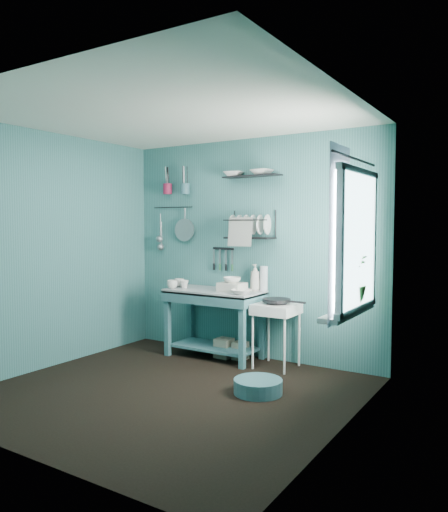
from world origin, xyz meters
The scene contains 36 objects.
floor centered at (0.00, 0.00, 0.00)m, with size 3.20×3.20×0.00m, color black.
ceiling centered at (0.00, 0.00, 2.50)m, with size 3.20×3.20×0.00m, color silver.
wall_back centered at (0.00, 1.50, 1.25)m, with size 3.20×3.20×0.00m, color #377070.
wall_front centered at (0.00, -1.50, 1.25)m, with size 3.20×3.20×0.00m, color #377070.
wall_left centered at (-1.60, 0.00, 1.25)m, with size 3.00×3.00×0.00m, color #377070.
wall_right centered at (1.60, 0.00, 1.25)m, with size 3.00×3.00×0.00m, color #377070.
work_counter centered at (-0.31, 1.22, 0.39)m, with size 1.10×0.55×0.78m, color #33656B.
mug_left centered at (-0.79, 1.06, 0.83)m, with size 0.12×0.12×0.10m, color silver.
mug_mid centered at (-0.69, 1.16, 0.83)m, with size 0.10×0.10×0.09m, color silver.
mug_right centered at (-0.81, 1.22, 0.83)m, with size 0.12×0.12×0.10m, color silver.
wash_tub centered at (-0.06, 1.20, 0.83)m, with size 0.28×0.22×0.10m, color beige.
tub_bowl centered at (-0.06, 1.20, 0.91)m, with size 0.20×0.20×0.06m, color silver.
soap_bottle centered at (0.11, 1.42, 0.93)m, with size 0.12×0.12×0.30m, color beige.
water_bottle centered at (0.21, 1.44, 0.92)m, with size 0.09×0.09×0.28m, color silver.
counter_bowl centered at (0.14, 1.07, 0.81)m, with size 0.22×0.22×0.05m, color silver.
hotplate_stand centered at (0.47, 1.23, 0.34)m, with size 0.43×0.43×0.69m, color white.
frying_pan centered at (0.47, 1.23, 0.72)m, with size 0.30×0.30×0.04m, color black.
knife_strip centered at (-0.35, 1.47, 1.24)m, with size 0.32×0.02×0.03m, color black.
dish_rack centered at (0.06, 1.37, 1.52)m, with size 0.55×0.24×0.32m, color black.
upper_shelf centered at (0.07, 1.40, 2.06)m, with size 0.70×0.18×0.01m, color black.
shelf_bowl_left centered at (-0.17, 1.40, 2.05)m, with size 0.22×0.22×0.05m, color silver.
shelf_bowl_right centered at (0.20, 1.40, 2.09)m, with size 0.24×0.24×0.06m, color silver.
utensil_cup_magenta centered at (-1.14, 1.42, 1.97)m, with size 0.11×0.11×0.13m, color maroon.
utensil_cup_teal centered at (-0.87, 1.42, 1.96)m, with size 0.11×0.11×0.13m, color #396B77.
colander centered at (-0.91, 1.45, 1.46)m, with size 0.28×0.28×0.03m, color gray.
ladle_outer centered at (-1.29, 1.46, 1.51)m, with size 0.01×0.01×0.30m, color gray.
ladle_inner centered at (-1.28, 1.46, 1.41)m, with size 0.01×0.01×0.30m, color gray.
hook_rail centered at (-1.10, 1.47, 1.74)m, with size 0.01×0.01×0.60m, color black.
window_glass centered at (1.59, 0.45, 1.40)m, with size 1.10×1.10×0.00m, color white.
windowsill centered at (1.50, 0.45, 0.81)m, with size 0.16×0.95×0.04m, color white.
curtain centered at (1.52, 0.15, 1.45)m, with size 1.35×1.35×0.00m, color silver.
curtain_rod centered at (1.54, 0.45, 2.05)m, with size 0.02×0.02×1.05m, color black.
potted_plant centered at (1.49, 0.54, 1.06)m, with size 0.26×0.26×0.47m, color #2F6D2B.
storage_tin_large centered at (-0.21, 1.27, 0.11)m, with size 0.18×0.18×0.22m, color gray.
storage_tin_small centered at (-0.01, 1.30, 0.10)m, with size 0.15×0.15×0.20m, color gray.
floor_basin centered at (0.70, 0.40, 0.07)m, with size 0.44×0.44×0.13m, color #3E717B.
Camera 1 is at (2.79, -3.50, 1.53)m, focal length 35.00 mm.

